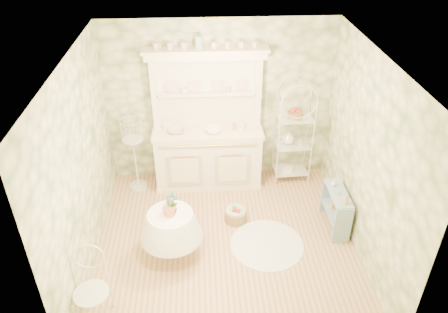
{
  "coord_description": "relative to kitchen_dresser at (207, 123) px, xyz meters",
  "views": [
    {
      "loc": [
        -0.3,
        -4.55,
        4.36
      ],
      "look_at": [
        0.0,
        0.5,
        1.15
      ],
      "focal_mm": 35.0,
      "sensor_mm": 36.0,
      "label": 1
    }
  ],
  "objects": [
    {
      "name": "potted_geranium",
      "position": [
        -0.5,
        -1.68,
        -0.3
      ],
      "size": [
        0.19,
        0.15,
        0.32
      ],
      "primitive_type": "imported",
      "rotation": [
        0.0,
        0.0,
        -0.2
      ],
      "color": "#3F7238",
      "rests_on": "round_table"
    },
    {
      "name": "birdcage_stand",
      "position": [
        -1.18,
        -0.07,
        -0.41
      ],
      "size": [
        0.38,
        0.38,
        1.48
      ],
      "primitive_type": "cube",
      "rotation": [
        0.0,
        0.0,
        -0.09
      ],
      "color": "white",
      "rests_on": "floor"
    },
    {
      "name": "side_shelf",
      "position": [
        1.82,
        -1.23,
        -0.82
      ],
      "size": [
        0.3,
        0.76,
        0.64
      ],
      "primitive_type": "cube",
      "rotation": [
        0.0,
        0.0,
        -0.03
      ],
      "color": "#85A3BA",
      "rests_on": "floor"
    },
    {
      "name": "bottle_glass",
      "position": [
        1.79,
        -1.05,
        -0.5
      ],
      "size": [
        0.09,
        0.09,
        0.09
      ],
      "primitive_type": "imported",
      "rotation": [
        0.0,
        0.0,
        0.29
      ],
      "color": "silver",
      "rests_on": "side_shelf"
    },
    {
      "name": "floor",
      "position": [
        0.2,
        -1.52,
        -1.15
      ],
      "size": [
        3.6,
        3.6,
        0.0
      ],
      "primitive_type": "plane",
      "color": "tan",
      "rests_on": "ground"
    },
    {
      "name": "lace_rug",
      "position": [
        0.77,
        -1.58,
        -1.14
      ],
      "size": [
        1.12,
        1.12,
        0.01
      ],
      "primitive_type": "cylinder",
      "rotation": [
        0.0,
        0.0,
        -0.08
      ],
      "color": "white",
      "rests_on": "floor"
    },
    {
      "name": "bottle_blue",
      "position": [
        1.77,
        -1.26,
        -0.49
      ],
      "size": [
        0.06,
        0.06,
        0.11
      ],
      "primitive_type": "imported",
      "rotation": [
        0.0,
        0.0,
        -0.29
      ],
      "color": "#90BAC8",
      "rests_on": "side_shelf"
    },
    {
      "name": "round_table",
      "position": [
        -0.54,
        -1.68,
        -0.84
      ],
      "size": [
        0.72,
        0.72,
        0.61
      ],
      "primitive_type": "cylinder",
      "rotation": [
        0.0,
        0.0,
        -0.39
      ],
      "color": "white",
      "rests_on": "floor"
    },
    {
      "name": "floor_basket",
      "position": [
        0.38,
        -1.02,
        -1.02
      ],
      "size": [
        0.49,
        0.49,
        0.25
      ],
      "primitive_type": "cylinder",
      "rotation": [
        0.0,
        0.0,
        0.31
      ],
      "color": "olive",
      "rests_on": "floor"
    },
    {
      "name": "wall_right",
      "position": [
        2.0,
        -1.52,
        0.21
      ],
      "size": [
        3.6,
        3.6,
        0.0
      ],
      "primitive_type": "plane",
      "color": "#F2E5C4",
      "rests_on": "floor"
    },
    {
      "name": "bottle_amber",
      "position": [
        1.84,
        -1.48,
        -0.46
      ],
      "size": [
        0.07,
        0.07,
        0.15
      ],
      "primitive_type": "imported",
      "rotation": [
        0.0,
        0.0,
        0.18
      ],
      "color": "#CF8749",
      "rests_on": "side_shelf"
    },
    {
      "name": "bowl_floral",
      "position": [
        -0.48,
        -0.04,
        -0.13
      ],
      "size": [
        0.29,
        0.29,
        0.07
      ],
      "primitive_type": "imported",
      "rotation": [
        0.0,
        0.0,
        -0.05
      ],
      "color": "white",
      "rests_on": "kitchen_dresser"
    },
    {
      "name": "ceiling",
      "position": [
        0.2,
        -1.52,
        1.56
      ],
      "size": [
        3.6,
        3.6,
        0.0
      ],
      "primitive_type": "plane",
      "color": "white",
      "rests_on": "floor"
    },
    {
      "name": "cup_right",
      "position": [
        0.34,
        0.16,
        0.47
      ],
      "size": [
        0.11,
        0.11,
        0.09
      ],
      "primitive_type": "imported",
      "rotation": [
        0.0,
        0.0,
        -0.15
      ],
      "color": "white",
      "rests_on": "kitchen_dresser"
    },
    {
      "name": "kitchen_dresser",
      "position": [
        0.0,
        0.0,
        0.0
      ],
      "size": [
        1.87,
        0.61,
        2.29
      ],
      "primitive_type": "cube",
      "color": "white",
      "rests_on": "floor"
    },
    {
      "name": "bowl_white",
      "position": [
        0.09,
        -0.08,
        -0.13
      ],
      "size": [
        0.28,
        0.28,
        0.08
      ],
      "primitive_type": "imported",
      "rotation": [
        0.0,
        0.0,
        -0.1
      ],
      "color": "white",
      "rests_on": "kitchen_dresser"
    },
    {
      "name": "cup_left",
      "position": [
        -0.34,
        0.16,
        0.47
      ],
      "size": [
        0.13,
        0.13,
        0.09
      ],
      "primitive_type": "imported",
      "rotation": [
        0.0,
        0.0,
        0.17
      ],
      "color": "white",
      "rests_on": "kitchen_dresser"
    },
    {
      "name": "cafe_chair",
      "position": [
        -1.39,
        -2.69,
        -0.74
      ],
      "size": [
        0.38,
        0.38,
        0.82
      ],
      "primitive_type": "cube",
      "rotation": [
        0.0,
        0.0,
        0.02
      ],
      "color": "white",
      "rests_on": "floor"
    },
    {
      "name": "wall_front",
      "position": [
        0.2,
        -3.32,
        0.21
      ],
      "size": [
        3.6,
        3.6,
        0.0
      ],
      "primitive_type": "plane",
      "color": "#F2E5C4",
      "rests_on": "floor"
    },
    {
      "name": "bakers_rack",
      "position": [
        1.4,
        0.07,
        -0.25
      ],
      "size": [
        0.58,
        0.43,
        1.8
      ],
      "primitive_type": "cube",
      "rotation": [
        0.0,
        0.0,
        0.06
      ],
      "color": "white",
      "rests_on": "floor"
    },
    {
      "name": "wall_left",
      "position": [
        -1.6,
        -1.52,
        0.21
      ],
      "size": [
        3.6,
        3.6,
        0.0
      ],
      "primitive_type": "plane",
      "color": "#F2E5C4",
      "rests_on": "floor"
    },
    {
      "name": "wall_back",
      "position": [
        0.2,
        0.28,
        0.21
      ],
      "size": [
        3.6,
        3.6,
        0.0
      ],
      "primitive_type": "plane",
      "color": "#F2E5C4",
      "rests_on": "floor"
    }
  ]
}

